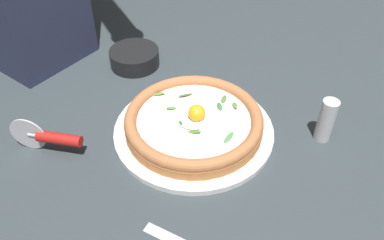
% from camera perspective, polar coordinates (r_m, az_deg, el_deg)
% --- Properties ---
extents(ground_plane, '(2.40, 2.40, 0.03)m').
position_cam_1_polar(ground_plane, '(0.85, 2.18, -0.69)').
color(ground_plane, '#333D41').
rests_on(ground_plane, ground).
extents(pizza_plate, '(0.32, 0.32, 0.01)m').
position_cam_1_polar(pizza_plate, '(0.81, 0.00, -1.38)').
color(pizza_plate, white).
rests_on(pizza_plate, ground).
extents(pizza, '(0.27, 0.27, 0.06)m').
position_cam_1_polar(pizza, '(0.79, 0.01, -0.03)').
color(pizza, '#C0753D').
rests_on(pizza, pizza_plate).
extents(side_bowl, '(0.12, 0.12, 0.04)m').
position_cam_1_polar(side_bowl, '(1.00, -8.20, 8.81)').
color(side_bowl, black).
rests_on(side_bowl, ground).
extents(pizza_cutter, '(0.07, 0.13, 0.07)m').
position_cam_1_polar(pizza_cutter, '(0.79, -19.56, -2.35)').
color(pizza_cutter, silver).
rests_on(pizza_cutter, ground).
extents(pepper_shaker, '(0.03, 0.03, 0.09)m').
position_cam_1_polar(pepper_shaker, '(0.81, 18.61, -0.04)').
color(pepper_shaker, silver).
rests_on(pepper_shaker, ground).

